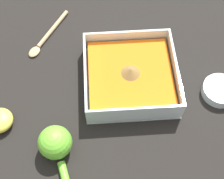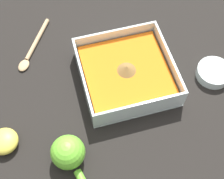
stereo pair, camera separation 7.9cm
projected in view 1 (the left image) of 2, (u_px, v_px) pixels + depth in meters
name	position (u px, v px, depth m)	size (l,w,h in m)	color
ground_plane	(139.00, 95.00, 0.82)	(4.00, 4.00, 0.00)	black
square_dish	(130.00, 77.00, 0.82)	(0.24, 0.24, 0.07)	silver
spice_bowl	(220.00, 91.00, 0.81)	(0.09, 0.09, 0.03)	silver
lemon_squeezer	(56.00, 146.00, 0.71)	(0.09, 0.21, 0.08)	#6BC633
wooden_spoon	(47.00, 36.00, 0.92)	(0.12, 0.17, 0.01)	tan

